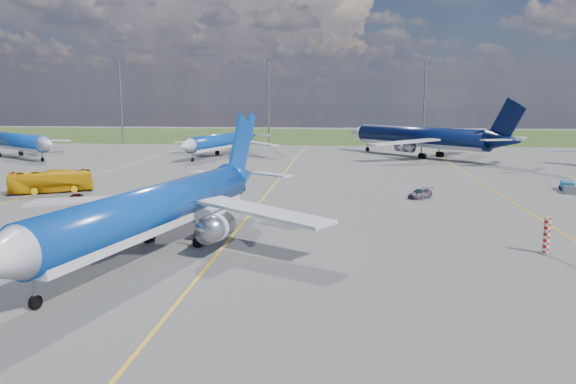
# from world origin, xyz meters

# --- Properties ---
(ground) EXTENTS (400.00, 400.00, 0.00)m
(ground) POSITION_xyz_m (0.00, 0.00, 0.00)
(ground) COLOR #585855
(ground) RESTS_ON ground
(grass_strip) EXTENTS (400.00, 80.00, 0.01)m
(grass_strip) POSITION_xyz_m (0.00, 150.00, 0.00)
(grass_strip) COLOR #2D4719
(grass_strip) RESTS_ON ground
(taxiway_lines) EXTENTS (60.25, 160.00, 0.02)m
(taxiway_lines) POSITION_xyz_m (0.17, 27.70, 0.01)
(taxiway_lines) COLOR gold
(taxiway_lines) RESTS_ON ground
(floodlight_masts) EXTENTS (202.20, 0.50, 22.70)m
(floodlight_masts) POSITION_xyz_m (10.00, 110.00, 12.56)
(floodlight_masts) COLOR slate
(floodlight_masts) RESTS_ON ground
(warning_post) EXTENTS (0.50, 0.50, 3.00)m
(warning_post) POSITION_xyz_m (26.00, 8.00, 1.50)
(warning_post) COLOR red
(warning_post) RESTS_ON ground
(bg_jet_nw) EXTENTS (46.37, 44.31, 9.67)m
(bg_jet_nw) POSITION_xyz_m (-58.87, 73.81, 0.00)
(bg_jet_nw) COLOR #0B3FA2
(bg_jet_nw) RESTS_ON ground
(bg_jet_nnw) EXTENTS (34.84, 40.51, 9.07)m
(bg_jet_nnw) POSITION_xyz_m (-16.36, 80.34, 0.00)
(bg_jet_nnw) COLOR #0B3FA2
(bg_jet_nnw) RESTS_ON ground
(bg_jet_n) EXTENTS (56.91, 57.40, 12.02)m
(bg_jet_n) POSITION_xyz_m (25.75, 83.24, 0.00)
(bg_jet_n) COLOR #07133E
(bg_jet_n) RESTS_ON ground
(main_airliner) EXTENTS (38.26, 45.26, 10.33)m
(main_airliner) POSITION_xyz_m (-4.99, 5.39, 0.00)
(main_airliner) COLOR #0B3FA2
(main_airliner) RESTS_ON ground
(apron_bus) EXTENTS (10.39, 7.18, 2.92)m
(apron_bus) POSITION_xyz_m (-28.32, 32.04, 1.46)
(apron_bus) COLOR #E9AA0D
(apron_bus) RESTS_ON ground
(service_car_a) EXTENTS (1.87, 3.50, 1.13)m
(service_car_a) POSITION_xyz_m (-21.61, 25.06, 0.57)
(service_car_a) COLOR #999999
(service_car_a) RESTS_ON ground
(service_car_b) EXTENTS (5.95, 3.99, 1.52)m
(service_car_b) POSITION_xyz_m (-8.88, 29.61, 0.76)
(service_car_b) COLOR #999999
(service_car_b) RESTS_ON ground
(service_car_c) EXTENTS (3.71, 4.10, 1.15)m
(service_car_c) POSITION_xyz_m (19.39, 32.83, 0.57)
(service_car_c) COLOR #999999
(service_car_c) RESTS_ON ground
(baggage_tug_c) EXTENTS (2.51, 5.71, 1.24)m
(baggage_tug_c) POSITION_xyz_m (-4.53, 34.14, 0.58)
(baggage_tug_c) COLOR #165289
(baggage_tug_c) RESTS_ON ground
(baggage_tug_e) EXTENTS (2.57, 5.39, 1.17)m
(baggage_tug_e) POSITION_xyz_m (39.59, 39.86, 0.55)
(baggage_tug_e) COLOR #196096
(baggage_tug_e) RESTS_ON ground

